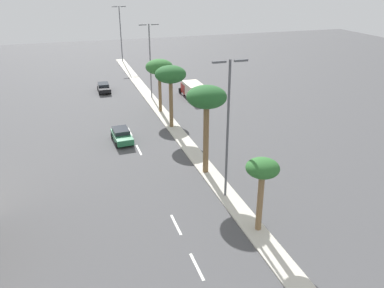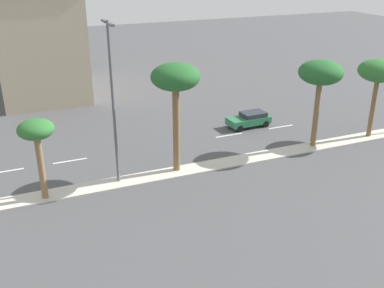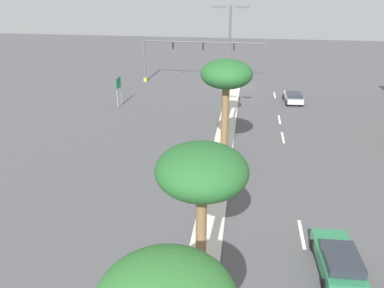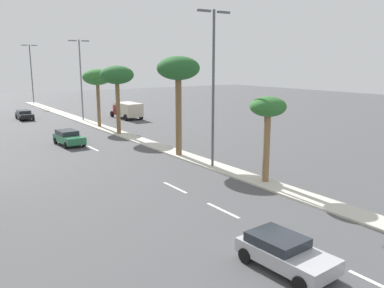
{
  "view_description": "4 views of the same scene",
  "coord_description": "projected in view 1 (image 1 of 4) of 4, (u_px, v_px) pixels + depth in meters",
  "views": [
    {
      "loc": [
        -12.34,
        -6.68,
        18.02
      ],
      "look_at": [
        -0.86,
        28.6,
        2.05
      ],
      "focal_mm": 37.49,
      "sensor_mm": 36.0,
      "label": 1
    },
    {
      "loc": [
        29.98,
        14.61,
        16.03
      ],
      "look_at": [
        1.5,
        26.57,
        2.93
      ],
      "focal_mm": 42.31,
      "sensor_mm": 36.0,
      "label": 2
    },
    {
      "loc": [
        -1.71,
        52.08,
        13.7
      ],
      "look_at": [
        2.05,
        26.65,
        2.41
      ],
      "focal_mm": 34.98,
      "sensor_mm": 36.0,
      "label": 3
    },
    {
      "loc": [
        -18.85,
        -3.03,
        8.14
      ],
      "look_at": [
        -1.22,
        22.64,
        1.75
      ],
      "focal_mm": 37.32,
      "sensor_mm": 36.0,
      "label": 4
    }
  ],
  "objects": [
    {
      "name": "palm_tree_far",
      "position": [
        262.0,
        172.0,
        28.44
      ],
      "size": [
        2.44,
        2.44,
        5.81
      ],
      "color": "olive",
      "rests_on": "median_curb"
    },
    {
      "name": "sedan_black_trailing",
      "position": [
        104.0,
        87.0,
        65.2
      ],
      "size": [
        2.03,
        4.41,
        1.3
      ],
      "color": "black",
      "rests_on": "ground"
    },
    {
      "name": "lane_stripe_outboard",
      "position": [
        139.0,
        150.0,
        44.03
      ],
      "size": [
        0.2,
        2.8,
        0.01
      ],
      "primitive_type": "cube",
      "color": "silver",
      "rests_on": "ground"
    },
    {
      "name": "box_truck",
      "position": [
        193.0,
        89.0,
        62.01
      ],
      "size": [
        2.73,
        6.05,
        2.33
      ],
      "color": "#B21E19",
      "rests_on": "ground"
    },
    {
      "name": "street_lamp_far",
      "position": [
        120.0,
        30.0,
        84.59
      ],
      "size": [
        2.9,
        0.24,
        11.45
      ],
      "color": "#515459",
      "rests_on": "median_curb"
    },
    {
      "name": "street_lamp_trailing",
      "position": [
        150.0,
        56.0,
        59.46
      ],
      "size": [
        2.9,
        0.24,
        11.06
      ],
      "color": "slate",
      "rests_on": "median_curb"
    },
    {
      "name": "lane_stripe_leading",
      "position": [
        130.0,
        132.0,
        49.09
      ],
      "size": [
        0.2,
        2.8,
        0.01
      ],
      "primitive_type": "cube",
      "color": "silver",
      "rests_on": "ground"
    },
    {
      "name": "palm_tree_left",
      "position": [
        207.0,
        100.0,
        36.19
      ],
      "size": [
        3.68,
        3.68,
        8.56
      ],
      "color": "brown",
      "rests_on": "median_curb"
    },
    {
      "name": "street_lamp_left",
      "position": [
        228.0,
        122.0,
        32.25
      ],
      "size": [
        2.9,
        0.24,
        11.83
      ],
      "color": "#515459",
      "rests_on": "median_curb"
    },
    {
      "name": "median_curb",
      "position": [
        168.0,
        120.0,
        52.84
      ],
      "size": [
        1.8,
        83.35,
        0.12
      ],
      "primitive_type": "cube",
      "color": "beige",
      "rests_on": "ground"
    },
    {
      "name": "ground_plane",
      "position": [
        189.0,
        147.0,
        44.78
      ],
      "size": [
        160.0,
        160.0,
        0.0
      ],
      "primitive_type": "plane",
      "color": "#4C4C4F"
    },
    {
      "name": "palm_tree_center",
      "position": [
        159.0,
        68.0,
        53.54
      ],
      "size": [
        3.66,
        3.66,
        7.24
      ],
      "color": "brown",
      "rests_on": "median_curb"
    },
    {
      "name": "lane_stripe_center",
      "position": [
        197.0,
        267.0,
        26.62
      ],
      "size": [
        0.2,
        2.8,
        0.01
      ],
      "primitive_type": "cube",
      "color": "silver",
      "rests_on": "ground"
    },
    {
      "name": "lane_stripe_trailing",
      "position": [
        176.0,
        225.0,
        31.03
      ],
      "size": [
        0.2,
        2.8,
        0.01
      ],
      "primitive_type": "cube",
      "color": "silver",
      "rests_on": "ground"
    },
    {
      "name": "palm_tree_inboard",
      "position": [
        170.0,
        76.0,
        47.88
      ],
      "size": [
        3.77,
        3.77,
        7.69
      ],
      "color": "brown",
      "rests_on": "median_curb"
    },
    {
      "name": "sedan_green_rear",
      "position": [
        122.0,
        135.0,
        45.91
      ],
      "size": [
        2.17,
        4.35,
        1.44
      ],
      "color": "#287047",
      "rests_on": "ground"
    }
  ]
}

